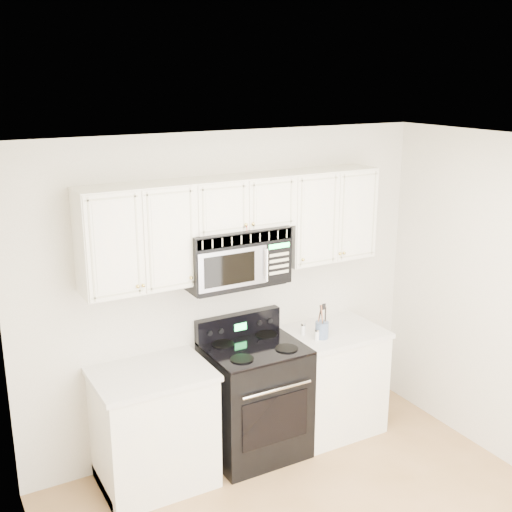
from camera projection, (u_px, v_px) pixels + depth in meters
room at (364, 379)px, 3.74m from camera, size 3.51×3.51×2.61m
base_cabinet_left at (154, 431)px, 4.81m from camera, size 0.86×0.65×0.92m
base_cabinet_right at (329, 383)px, 5.56m from camera, size 0.86×0.65×0.92m
range at (254, 398)px, 5.19m from camera, size 0.75×0.69×1.12m
upper_cabinets at (238, 220)px, 4.90m from camera, size 2.44×0.37×0.75m
microwave at (234, 256)px, 4.91m from camera, size 0.80×0.45×0.44m
utensil_crock at (322, 329)px, 5.25m from camera, size 0.11×0.11×0.30m
shaker_salt at (317, 335)px, 5.21m from camera, size 0.04×0.04×0.10m
shaker_pepper at (303, 329)px, 5.32m from camera, size 0.04×0.04×0.10m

